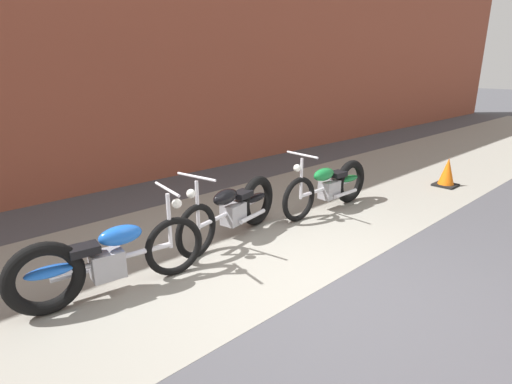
{
  "coord_description": "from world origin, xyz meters",
  "views": [
    {
      "loc": [
        -3.1,
        -2.3,
        2.27
      ],
      "look_at": [
        0.2,
        1.21,
        0.75
      ],
      "focal_mm": 28.68,
      "sensor_mm": 36.0,
      "label": 1
    }
  ],
  "objects_px": {
    "motorcycle_green": "(333,185)",
    "traffic_cone": "(447,174)",
    "motorcycle_blue": "(99,261)",
    "motorcycle_black": "(237,208)"
  },
  "relations": [
    {
      "from": "motorcycle_green",
      "to": "traffic_cone",
      "type": "distance_m",
      "value": 2.76
    },
    {
      "from": "motorcycle_blue",
      "to": "motorcycle_green",
      "type": "xyz_separation_m",
      "value": [
        3.85,
        0.02,
        0.0
      ]
    },
    {
      "from": "traffic_cone",
      "to": "motorcycle_black",
      "type": "bearing_deg",
      "value": 167.94
    },
    {
      "from": "motorcycle_blue",
      "to": "traffic_cone",
      "type": "relative_size",
      "value": 3.64
    },
    {
      "from": "motorcycle_blue",
      "to": "traffic_cone",
      "type": "distance_m",
      "value": 6.55
    },
    {
      "from": "motorcycle_green",
      "to": "motorcycle_blue",
      "type": "bearing_deg",
      "value": 0.98
    },
    {
      "from": "motorcycle_black",
      "to": "motorcycle_green",
      "type": "xyz_separation_m",
      "value": [
        1.83,
        -0.23,
        0.0
      ]
    },
    {
      "from": "motorcycle_blue",
      "to": "motorcycle_green",
      "type": "height_order",
      "value": "same"
    },
    {
      "from": "traffic_cone",
      "to": "motorcycle_green",
      "type": "bearing_deg",
      "value": 164.61
    },
    {
      "from": "motorcycle_blue",
      "to": "motorcycle_black",
      "type": "distance_m",
      "value": 2.03
    }
  ]
}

